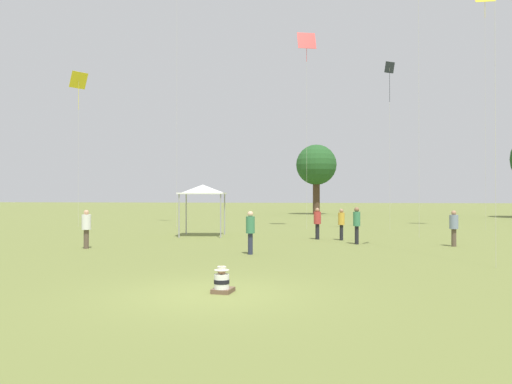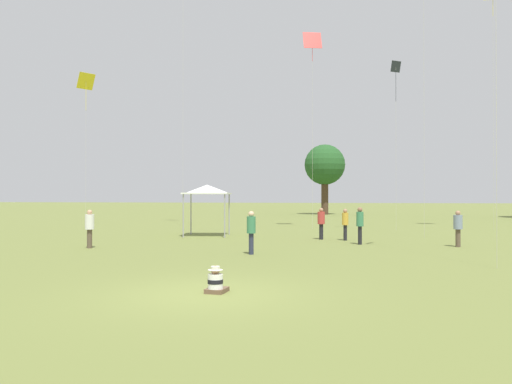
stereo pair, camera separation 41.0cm
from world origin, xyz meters
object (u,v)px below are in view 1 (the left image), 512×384
Objects in this scene: person_standing_1 at (250,229)px; distant_tree_1 at (316,166)px; person_standing_0 at (341,221)px; seated_toddler at (222,282)px; person_standing_3 at (317,221)px; person_standing_2 at (86,226)px; canopy_tent at (203,190)px; person_standing_5 at (357,222)px; kite_1 at (79,84)px; person_standing_4 at (454,225)px; kite_2 at (307,45)px; kite_6 at (485,0)px; kite_5 at (390,77)px.

person_standing_1 is 41.73m from distant_tree_1.
person_standing_1 is at bearing -139.63° from person_standing_0.
seated_toddler is 14.53m from person_standing_3.
person_standing_3 is (9.43, 5.93, -0.01)m from person_standing_2.
seated_toddler is 11.48m from person_standing_2.
canopy_tent is at bearing 104.66° from person_standing_2.
person_standing_1 is 7.20m from person_standing_2.
kite_1 is (-18.98, 10.00, 9.20)m from person_standing_5.
kite_2 reaches higher than person_standing_4.
person_standing_3 is 0.10× the size of kite_6.
kite_2 is (0.78, 22.52, 12.11)m from seated_toddler.
person_standing_1 reaches higher than person_standing_3.
kite_2 is 1.22× the size of kite_5.
person_standing_5 reaches higher than person_standing_2.
kite_2 is at bearing -89.59° from distant_tree_1.
kite_6 reaches higher than seated_toddler.
person_standing_4 is 38.16m from distant_tree_1.
kite_1 is (-7.70, 13.60, 9.26)m from person_standing_2.
person_standing_3 is 0.15× the size of kite_5.
distant_tree_1 is at bearing -65.75° from kite_5.
person_standing_3 is at bearing 141.75° from person_standing_0.
kite_6 reaches higher than distant_tree_1.
kite_5 is (6.74, 14.70, 8.94)m from person_standing_1.
kite_6 is at bearing 23.24° from person_standing_0.
kite_2 is (-2.79, 10.44, 11.34)m from person_standing_5.
seated_toddler is 0.38× the size of person_standing_1.
distant_tree_1 is (0.59, 48.89, 5.60)m from seated_toddler.
person_standing_0 is 0.97× the size of person_standing_2.
person_standing_1 is 0.15× the size of kite_1.
person_standing_4 is (5.99, -2.68, -0.02)m from person_standing_3.
person_standing_3 is 0.57× the size of canopy_tent.
kite_1 reaches higher than canopy_tent.
person_standing_1 is 0.20× the size of distant_tree_1.
kite_1 is (-10.85, 6.54, 7.68)m from canopy_tent.
person_standing_3 is at bearing 72.67° from kite_5.
person_standing_3 is at bearing -54.84° from kite_2.
kite_2 is 27.16m from distant_tree_1.
canopy_tent is 0.26× the size of kite_1.
person_standing_0 is 7.46m from person_standing_1.
person_standing_3 is (-1.20, 0.36, 0.01)m from person_standing_0.
person_standing_4 is 0.14× the size of kite_1.
person_standing_2 is at bearing -173.16° from person_standing_1.
kite_5 is at bearing -78.22° from distant_tree_1.
person_standing_1 is 18.93m from kite_2.
person_standing_2 is 11.84m from person_standing_5.
distant_tree_1 is (16.00, 26.81, -4.37)m from kite_1.
person_standing_5 is 0.15× the size of kite_1.
seated_toddler is 14.37m from person_standing_0.
kite_2 is (-6.93, 10.80, 11.44)m from person_standing_4.
person_standing_0 is 0.14× the size of kite_1.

